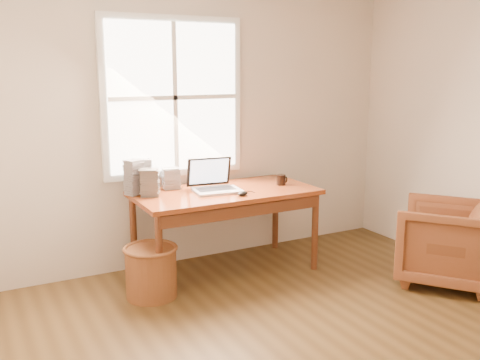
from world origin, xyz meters
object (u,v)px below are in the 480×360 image
object	(u,v)px
armchair	(446,243)
wicker_stool	(151,272)
coffee_mug	(281,180)
desk	(225,193)
laptop	(217,174)
cd_stack_a	(143,175)

from	to	relation	value
armchair	wicker_stool	distance (m)	2.49
wicker_stool	coffee_mug	xyz separation A→B (m)	(1.33, 0.18, 0.59)
wicker_stool	coffee_mug	bearing A→B (deg)	7.78
coffee_mug	desk	bearing A→B (deg)	-165.57
desk	coffee_mug	world-z (taller)	coffee_mug
wicker_stool	coffee_mug	distance (m)	1.47
laptop	coffee_mug	bearing A→B (deg)	5.51
wicker_stool	desk	bearing A→B (deg)	15.98
coffee_mug	cd_stack_a	xyz separation A→B (m)	(-1.19, 0.38, 0.09)
desk	cd_stack_a	world-z (taller)	cd_stack_a
armchair	wicker_stool	xyz separation A→B (m)	(-2.32, 0.89, -0.15)
desk	armchair	distance (m)	1.94
armchair	cd_stack_a	bearing A→B (deg)	-71.22
desk	laptop	world-z (taller)	laptop
coffee_mug	armchair	bearing A→B (deg)	-28.71
desk	wicker_stool	distance (m)	0.96
laptop	coffee_mug	size ratio (longest dim) A/B	4.56
laptop	coffee_mug	world-z (taller)	laptop
wicker_stool	laptop	bearing A→B (deg)	15.85
desk	cd_stack_a	bearing A→B (deg)	151.48
laptop	cd_stack_a	bearing A→B (deg)	152.67
desk	coffee_mug	bearing A→B (deg)	-4.01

